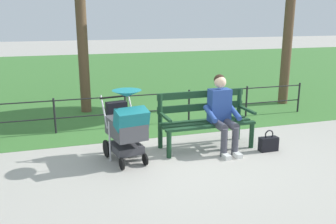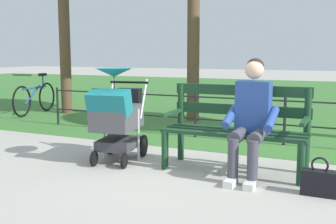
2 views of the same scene
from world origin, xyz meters
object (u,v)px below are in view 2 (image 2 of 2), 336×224
Objects in this scene: person_on_bench at (251,115)px; park_bench at (237,124)px; handbag at (319,182)px; stroller at (117,114)px; bicycle at (35,97)px.

park_bench is at bearing -45.91° from person_on_bench.
handbag is at bearing 150.82° from park_bench.
park_bench is 4.35× the size of handbag.
bicycle is at bearing -35.50° from stroller.
stroller is at bearing 1.73° from person_on_bench.
person_on_bench reaches higher than bicycle.
handbag is (-0.74, 0.31, -0.55)m from person_on_bench.
stroller reaches higher than handbag.
person_on_bench is 0.78× the size of bicycle.
person_on_bench is 6.10m from bicycle.
bicycle is (5.25, -2.46, -0.16)m from park_bench.
park_bench reaches higher than handbag.
person_on_bench is at bearing -178.27° from stroller.
park_bench is 1.45m from stroller.
person_on_bench reaches higher than stroller.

